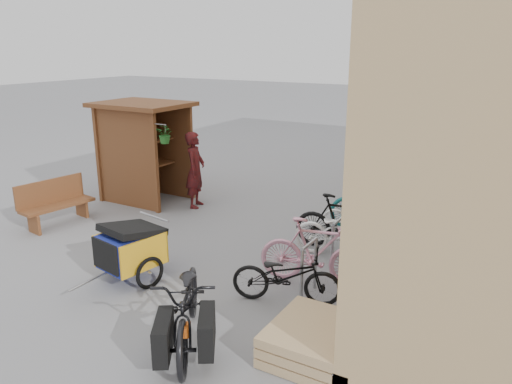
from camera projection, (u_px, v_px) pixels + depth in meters
The scene contains 17 objects.
ground at pixel (189, 263), 8.81m from camera, with size 80.00×80.00×0.00m, color gray.
kiosk at pixel (141, 138), 12.00m from camera, with size 2.49×1.65×2.40m.
bike_rack at pixel (361, 218), 9.55m from camera, with size 0.05×5.35×0.86m.
pallet_stack at pixel (313, 340), 6.15m from camera, with size 1.00×1.20×0.40m.
bench at pixel (55, 202), 10.59m from camera, with size 0.68×1.59×0.97m.
shopping_carts at pixel (444, 168), 12.95m from camera, with size 0.61×2.05×1.09m.
child_trailer at pixel (131, 247), 8.08m from camera, with size 1.08×1.73×1.00m.
cargo_bike at pixel (189, 306), 6.28m from camera, with size 1.75×2.16×1.10m.
person_kiosk at pixel (195, 170), 11.64m from camera, with size 0.65×0.43×1.79m, color maroon.
bike_0 at pixel (286, 276), 7.36m from camera, with size 0.57×1.63×0.86m, color black.
bike_1 at pixel (316, 252), 7.91m from camera, with size 0.52×1.83×1.10m, color pink.
bike_2 at pixel (345, 232), 8.92m from camera, with size 0.64×1.82×0.96m, color white.
bike_3 at pixel (342, 223), 9.19m from camera, with size 0.51×1.79×1.08m, color black.
bike_4 at pixel (360, 217), 9.97m from camera, with size 0.53×1.52×0.80m, color white.
bike_5 at pixel (375, 206), 10.16m from camera, with size 0.52×1.82×1.10m, color #1A6568.
bike_6 at pixel (388, 198), 10.96m from camera, with size 0.61×1.74×0.91m, color maroon.
bike_7 at pixel (397, 194), 11.05m from camera, with size 0.49×1.74×1.05m, color maroon.
Camera 1 is at (5.09, -6.40, 3.71)m, focal length 35.00 mm.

